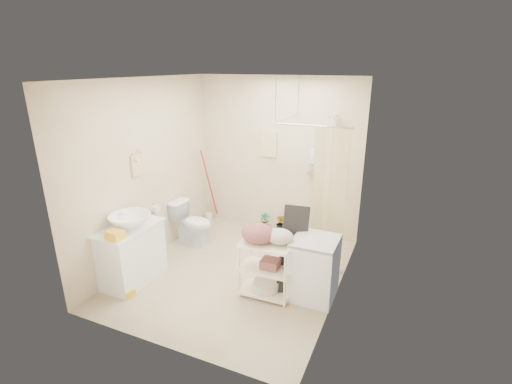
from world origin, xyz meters
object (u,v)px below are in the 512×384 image
(vanity, at_px, (132,254))
(laundry_rack, at_px, (266,264))
(washing_machine, at_px, (314,268))
(toilet, at_px, (193,223))

(vanity, relative_size, laundry_rack, 1.02)
(washing_machine, relative_size, laundry_rack, 0.90)
(toilet, height_order, washing_machine, washing_machine)
(washing_machine, bearing_deg, toilet, 163.03)
(toilet, distance_m, laundry_rack, 1.86)
(vanity, bearing_deg, washing_machine, 15.54)
(toilet, bearing_deg, washing_machine, -101.86)
(vanity, xyz_separation_m, laundry_rack, (1.75, 0.40, 0.04))
(vanity, distance_m, laundry_rack, 1.80)
(toilet, xyz_separation_m, washing_machine, (2.18, -0.66, 0.05))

